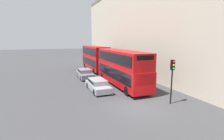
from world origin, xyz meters
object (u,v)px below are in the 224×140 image
Objects in this scene: car_dark_sedan at (98,84)px; car_hatchback at (85,73)px; pedestrian at (121,72)px; bus_leading at (121,66)px; bus_second_in_queue at (95,57)px; traffic_light at (172,73)px.

car_dark_sedan is 6.83m from car_hatchback.
car_dark_sedan is at bearing -133.64° from pedestrian.
pedestrian is (5.41, -1.15, 0.05)m from car_hatchback.
bus_leading is 3.98m from car_dark_sedan.
car_dark_sedan is 7.84m from pedestrian.
bus_second_in_queue is 7.41m from car_hatchback.
traffic_light reaches higher than car_hatchback.
bus_second_in_queue is (-0.00, 12.08, 0.03)m from bus_leading.
car_dark_sedan is 8.40m from traffic_light.
bus_second_in_queue is 7.95m from pedestrian.
bus_leading is 1.08× the size of bus_second_in_queue.
bus_leading is 2.51× the size of car_hatchback.
car_hatchback is (0.00, 6.83, 0.04)m from car_dark_sedan.
traffic_light reaches higher than pedestrian.
car_dark_sedan is (-3.40, -13.18, -1.78)m from bus_second_in_queue.
bus_leading reaches higher than car_dark_sedan.
traffic_light reaches higher than car_dark_sedan.
bus_second_in_queue reaches higher than car_dark_sedan.
bus_second_in_queue is at bearing 105.01° from pedestrian.
bus_leading is 5.27m from pedestrian.
pedestrian is at bearing 87.77° from traffic_light.
bus_second_in_queue is at bearing 90.00° from bus_leading.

